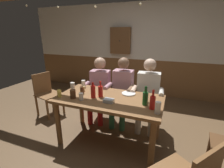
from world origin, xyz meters
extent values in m
plane|color=brown|center=(0.00, 0.00, 0.00)|extent=(8.12, 8.12, 0.00)
cube|color=silver|center=(0.00, 2.34, 1.70)|extent=(6.76, 0.12, 1.45)
cube|color=brown|center=(0.00, 2.34, 0.49)|extent=(6.76, 0.12, 0.97)
cube|color=brown|center=(0.00, -0.03, 0.74)|extent=(1.58, 0.83, 0.04)
cylinder|color=brown|center=(-0.71, -0.37, 0.36)|extent=(0.08, 0.08, 0.72)
cylinder|color=brown|center=(0.71, -0.37, 0.36)|extent=(0.08, 0.08, 0.72)
cylinder|color=brown|center=(-0.71, 0.30, 0.36)|extent=(0.08, 0.08, 0.72)
cylinder|color=brown|center=(0.71, 0.30, 0.36)|extent=(0.08, 0.08, 0.72)
cube|color=#B78493|center=(-0.47, 0.68, 0.72)|extent=(0.40, 0.28, 0.52)
sphere|color=tan|center=(-0.47, 0.68, 1.12)|extent=(0.23, 0.23, 0.23)
cylinder|color=#AD1919|center=(-0.35, 0.54, 0.48)|extent=(0.18, 0.44, 0.13)
cylinder|color=#AD1919|center=(-0.56, 0.52, 0.48)|extent=(0.18, 0.44, 0.13)
cylinder|color=#AD1919|center=(-0.33, 0.33, 0.21)|extent=(0.10, 0.10, 0.42)
cylinder|color=#AD1919|center=(-0.53, 0.30, 0.21)|extent=(0.10, 0.10, 0.42)
cylinder|color=#B78493|center=(-0.23, 0.45, 0.74)|extent=(0.11, 0.29, 0.08)
cylinder|color=#B78493|center=(-0.66, 0.40, 0.74)|extent=(0.11, 0.29, 0.08)
cube|color=#B78493|center=(0.00, 0.68, 0.74)|extent=(0.36, 0.25, 0.56)
sphere|color=brown|center=(0.00, 0.68, 1.15)|extent=(0.21, 0.21, 0.21)
cylinder|color=#33724C|center=(0.10, 0.53, 0.48)|extent=(0.14, 0.43, 0.13)
cylinder|color=#33724C|center=(-0.10, 0.53, 0.48)|extent=(0.14, 0.43, 0.13)
cylinder|color=#33724C|center=(0.11, 0.32, 0.21)|extent=(0.10, 0.10, 0.42)
cylinder|color=#33724C|center=(-0.09, 0.32, 0.21)|extent=(0.10, 0.10, 0.42)
cylinder|color=brown|center=(0.21, 0.43, 0.77)|extent=(0.09, 0.28, 0.08)
cylinder|color=#B78493|center=(-0.20, 0.42, 0.77)|extent=(0.09, 0.28, 0.08)
cube|color=silver|center=(0.47, 0.68, 0.74)|extent=(0.40, 0.24, 0.56)
sphere|color=beige|center=(0.47, 0.68, 1.16)|extent=(0.22, 0.22, 0.22)
cylinder|color=silver|center=(0.59, 0.54, 0.48)|extent=(0.16, 0.41, 0.13)
cylinder|color=silver|center=(0.38, 0.53, 0.48)|extent=(0.16, 0.41, 0.13)
cylinder|color=silver|center=(0.60, 0.35, 0.21)|extent=(0.10, 0.10, 0.42)
cylinder|color=silver|center=(0.39, 0.33, 0.21)|extent=(0.10, 0.10, 0.42)
cylinder|color=silver|center=(0.72, 0.45, 0.77)|extent=(0.10, 0.28, 0.08)
cylinder|color=beige|center=(0.27, 0.42, 0.77)|extent=(0.10, 0.28, 0.08)
cube|color=brown|center=(-1.51, 0.35, 0.45)|extent=(0.53, 0.53, 0.02)
cube|color=brown|center=(-1.70, 0.40, 0.67)|extent=(0.13, 0.39, 0.42)
cylinder|color=brown|center=(-1.28, 0.49, 0.22)|extent=(0.04, 0.04, 0.44)
cylinder|color=brown|center=(-1.37, 0.12, 0.22)|extent=(0.04, 0.04, 0.44)
cylinder|color=brown|center=(-1.65, 0.58, 0.22)|extent=(0.04, 0.04, 0.44)
cylinder|color=brown|center=(-1.74, 0.21, 0.22)|extent=(0.04, 0.04, 0.44)
cylinder|color=brown|center=(1.40, 0.00, 0.22)|extent=(0.04, 0.04, 0.44)
cylinder|color=#F9E08C|center=(-0.50, 0.09, 0.80)|extent=(0.04, 0.04, 0.08)
cube|color=#B2B7BC|center=(0.06, -0.18, 0.78)|extent=(0.14, 0.10, 0.05)
cylinder|color=white|center=(0.23, 0.22, 0.76)|extent=(0.22, 0.22, 0.01)
cylinder|color=red|center=(0.65, -0.17, 0.84)|extent=(0.07, 0.07, 0.17)
cylinder|color=red|center=(0.65, -0.17, 0.97)|extent=(0.03, 0.03, 0.09)
cylinder|color=#195923|center=(0.54, -0.08, 0.85)|extent=(0.07, 0.07, 0.18)
cylinder|color=#195923|center=(0.54, -0.08, 0.98)|extent=(0.03, 0.03, 0.08)
cylinder|color=red|center=(-0.13, -0.04, 0.84)|extent=(0.07, 0.07, 0.17)
cylinder|color=red|center=(-0.13, -0.04, 0.96)|extent=(0.03, 0.03, 0.08)
cylinder|color=red|center=(-0.22, -0.11, 0.85)|extent=(0.07, 0.07, 0.18)
cylinder|color=red|center=(-0.22, -0.11, 0.96)|extent=(0.04, 0.04, 0.05)
cylinder|color=#E5C64C|center=(-0.71, -0.27, 0.81)|extent=(0.06, 0.06, 0.11)
cylinder|color=#4C2D19|center=(-0.48, -0.01, 0.81)|extent=(0.06, 0.06, 0.10)
cylinder|color=white|center=(0.64, -0.06, 0.82)|extent=(0.06, 0.06, 0.13)
cylinder|color=white|center=(-0.61, 0.26, 0.82)|extent=(0.07, 0.07, 0.12)
cylinder|color=#4C2D19|center=(0.54, 0.02, 0.83)|extent=(0.07, 0.07, 0.14)
cylinder|color=white|center=(0.73, -0.27, 0.83)|extent=(0.07, 0.07, 0.15)
cylinder|color=white|center=(-0.34, -0.25, 0.81)|extent=(0.06, 0.06, 0.11)
cylinder|color=#4C2D19|center=(-0.49, -0.24, 0.82)|extent=(0.08, 0.08, 0.13)
cylinder|color=white|center=(-0.65, -0.01, 0.84)|extent=(0.07, 0.07, 0.16)
cube|color=brown|center=(-0.57, 2.21, 1.46)|extent=(0.56, 0.12, 0.70)
sphere|color=black|center=(-0.57, 2.14, 1.46)|extent=(0.03, 0.03, 0.03)
sphere|color=#F9EAB2|center=(-1.69, 0.28, 2.14)|extent=(0.04, 0.04, 0.04)
sphere|color=#F9EAB2|center=(-1.01, 0.28, 2.08)|extent=(0.04, 0.04, 0.04)
sphere|color=#F9EAB2|center=(-0.34, 0.28, 2.05)|extent=(0.04, 0.04, 0.04)
sphere|color=#F9EAB2|center=(0.34, 0.28, 2.05)|extent=(0.04, 0.04, 0.04)
camera|label=1|loc=(0.84, -2.08, 1.70)|focal=25.73mm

